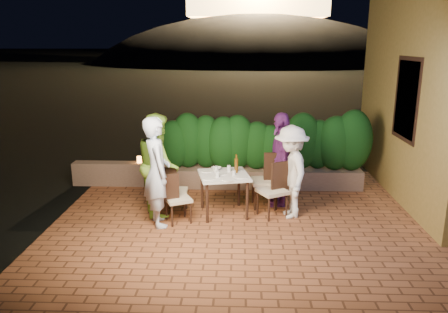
# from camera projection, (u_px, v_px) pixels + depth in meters

# --- Properties ---
(ground) EXTENTS (400.00, 400.00, 0.00)m
(ground) POSITION_uv_depth(u_px,v_px,m) (256.00, 232.00, 7.24)
(ground) COLOR black
(ground) RESTS_ON ground
(terrace_floor) EXTENTS (7.00, 6.00, 0.15)m
(terrace_floor) POSITION_uv_depth(u_px,v_px,m) (255.00, 223.00, 7.74)
(terrace_floor) COLOR brown
(terrace_floor) RESTS_ON ground
(building_wall) EXTENTS (1.60, 5.00, 5.00)m
(building_wall) POSITION_uv_depth(u_px,v_px,m) (442.00, 70.00, 8.40)
(building_wall) COLOR #A28740
(building_wall) RESTS_ON ground
(window_pane) EXTENTS (0.08, 1.00, 1.40)m
(window_pane) POSITION_uv_depth(u_px,v_px,m) (408.00, 99.00, 8.07)
(window_pane) COLOR black
(window_pane) RESTS_ON building_wall
(window_frame) EXTENTS (0.06, 1.15, 1.55)m
(window_frame) POSITION_uv_depth(u_px,v_px,m) (408.00, 99.00, 8.07)
(window_frame) COLOR black
(window_frame) RESTS_ON building_wall
(planter) EXTENTS (4.20, 0.55, 0.40)m
(planter) POSITION_uv_depth(u_px,v_px,m) (262.00, 177.00, 9.40)
(planter) COLOR #7A604E
(planter) RESTS_ON ground
(hedge) EXTENTS (4.00, 0.70, 1.10)m
(hedge) POSITION_uv_depth(u_px,v_px,m) (263.00, 144.00, 9.21)
(hedge) COLOR #0F3810
(hedge) RESTS_ON planter
(parapet) EXTENTS (2.20, 0.30, 0.50)m
(parapet) POSITION_uv_depth(u_px,v_px,m) (124.00, 174.00, 9.50)
(parapet) COLOR #7A604E
(parapet) RESTS_ON ground
(hill) EXTENTS (52.00, 40.00, 22.00)m
(hill) POSITION_uv_depth(u_px,v_px,m) (256.00, 90.00, 66.16)
(hill) COLOR black
(hill) RESTS_ON ground
(dining_table) EXTENTS (1.01, 1.01, 0.75)m
(dining_table) POSITION_uv_depth(u_px,v_px,m) (224.00, 194.00, 7.85)
(dining_table) COLOR white
(dining_table) RESTS_ON ground
(plate_nw) EXTENTS (0.22, 0.22, 0.01)m
(plate_nw) POSITION_uv_depth(u_px,v_px,m) (209.00, 178.00, 7.50)
(plate_nw) COLOR white
(plate_nw) RESTS_ON dining_table
(plate_sw) EXTENTS (0.22, 0.22, 0.01)m
(plate_sw) POSITION_uv_depth(u_px,v_px,m) (207.00, 171.00, 7.93)
(plate_sw) COLOR white
(plate_sw) RESTS_ON dining_table
(plate_ne) EXTENTS (0.24, 0.24, 0.01)m
(plate_ne) POSITION_uv_depth(u_px,v_px,m) (240.00, 177.00, 7.59)
(plate_ne) COLOR white
(plate_ne) RESTS_ON dining_table
(plate_se) EXTENTS (0.22, 0.22, 0.01)m
(plate_se) POSITION_uv_depth(u_px,v_px,m) (237.00, 170.00, 8.00)
(plate_se) COLOR white
(plate_se) RESTS_ON dining_table
(plate_centre) EXTENTS (0.19, 0.19, 0.01)m
(plate_centre) POSITION_uv_depth(u_px,v_px,m) (221.00, 174.00, 7.77)
(plate_centre) COLOR white
(plate_centre) RESTS_ON dining_table
(plate_front) EXTENTS (0.25, 0.25, 0.01)m
(plate_front) POSITION_uv_depth(u_px,v_px,m) (229.00, 179.00, 7.45)
(plate_front) COLOR white
(plate_front) RESTS_ON dining_table
(glass_nw) EXTENTS (0.06, 0.06, 0.11)m
(glass_nw) POSITION_uv_depth(u_px,v_px,m) (218.00, 174.00, 7.57)
(glass_nw) COLOR silver
(glass_nw) RESTS_ON dining_table
(glass_sw) EXTENTS (0.07, 0.07, 0.11)m
(glass_sw) POSITION_uv_depth(u_px,v_px,m) (216.00, 169.00, 7.86)
(glass_sw) COLOR silver
(glass_sw) RESTS_ON dining_table
(glass_ne) EXTENTS (0.06, 0.06, 0.10)m
(glass_ne) POSITION_uv_depth(u_px,v_px,m) (234.00, 173.00, 7.64)
(glass_ne) COLOR silver
(glass_ne) RESTS_ON dining_table
(glass_se) EXTENTS (0.07, 0.07, 0.11)m
(glass_se) POSITION_uv_depth(u_px,v_px,m) (229.00, 168.00, 7.91)
(glass_se) COLOR silver
(glass_se) RESTS_ON dining_table
(beer_bottle) EXTENTS (0.07, 0.07, 0.34)m
(beer_bottle) POSITION_uv_depth(u_px,v_px,m) (236.00, 164.00, 7.80)
(beer_bottle) COLOR #54330E
(beer_bottle) RESTS_ON dining_table
(bowl) EXTENTS (0.20, 0.20, 0.04)m
(bowl) POSITION_uv_depth(u_px,v_px,m) (216.00, 168.00, 8.03)
(bowl) COLOR white
(bowl) RESTS_ON dining_table
(chair_left_front) EXTENTS (0.54, 0.54, 0.87)m
(chair_left_front) POSITION_uv_depth(u_px,v_px,m) (178.00, 198.00, 7.48)
(chair_left_front) COLOR black
(chair_left_front) RESTS_ON ground
(chair_left_back) EXTENTS (0.41, 0.41, 0.85)m
(chair_left_back) POSITION_uv_depth(u_px,v_px,m) (176.00, 190.00, 7.91)
(chair_left_back) COLOR black
(chair_left_back) RESTS_ON ground
(chair_right_front) EXTENTS (0.62, 0.62, 0.98)m
(chair_right_front) POSITION_uv_depth(u_px,v_px,m) (272.00, 190.00, 7.72)
(chair_right_front) COLOR black
(chair_right_front) RESTS_ON ground
(chair_right_back) EXTENTS (0.52, 0.52, 1.05)m
(chair_right_back) POSITION_uv_depth(u_px,v_px,m) (265.00, 180.00, 8.17)
(chair_right_back) COLOR black
(chair_right_back) RESTS_ON ground
(diner_blue) EXTENTS (0.67, 0.80, 1.86)m
(diner_blue) POSITION_uv_depth(u_px,v_px,m) (157.00, 172.00, 7.26)
(diner_blue) COLOR #C6DBFE
(diner_blue) RESTS_ON ground
(diner_green) EXTENTS (0.93, 1.06, 1.83)m
(diner_green) POSITION_uv_depth(u_px,v_px,m) (158.00, 164.00, 7.80)
(diner_green) COLOR #92D241
(diner_green) RESTS_ON ground
(diner_white) EXTENTS (0.75, 1.14, 1.65)m
(diner_white) POSITION_uv_depth(u_px,v_px,m) (291.00, 172.00, 7.64)
(diner_white) COLOR white
(diner_white) RESTS_ON ground
(diner_purple) EXTENTS (0.44, 1.05, 1.79)m
(diner_purple) POSITION_uv_depth(u_px,v_px,m) (281.00, 159.00, 8.20)
(diner_purple) COLOR #692777
(diner_purple) RESTS_ON ground
(parapet_lamp) EXTENTS (0.10, 0.10, 0.14)m
(parapet_lamp) POSITION_uv_depth(u_px,v_px,m) (139.00, 160.00, 9.40)
(parapet_lamp) COLOR orange
(parapet_lamp) RESTS_ON parapet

